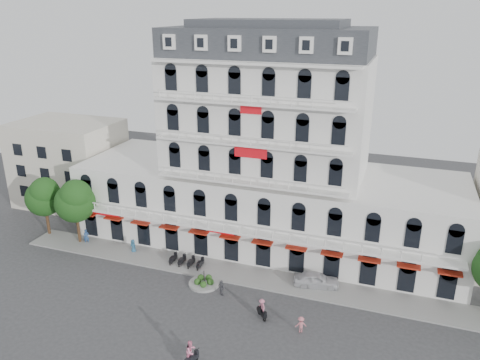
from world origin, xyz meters
name	(u,v)px	position (x,y,z in m)	size (l,w,h in m)	color
ground	(208,325)	(0.00, 0.00, 0.00)	(120.00, 120.00, 0.00)	#38383A
sidewalk	(241,274)	(0.00, 9.00, 0.08)	(53.00, 4.00, 0.16)	gray
main_building	(267,162)	(0.00, 18.00, 9.96)	(45.00, 15.00, 25.80)	silver
flank_building_west	(70,163)	(-30.00, 20.00, 6.00)	(14.00, 10.00, 12.00)	beige
traffic_island	(204,282)	(-3.00, 6.00, 0.26)	(3.20, 3.20, 1.60)	gray
parked_scooter_row	(187,266)	(-6.35, 8.80, 0.00)	(4.40, 1.80, 1.10)	black
tree_west_outer	(44,195)	(-25.95, 9.98, 5.35)	(4.50, 4.48, 7.76)	#382314
tree_west_inner	(75,199)	(-20.95, 9.48, 5.68)	(4.76, 4.76, 8.25)	#382314
parked_car	(316,280)	(7.96, 9.50, 0.79)	(1.86, 4.62, 1.57)	silver
rider_southwest	(191,353)	(0.71, -5.06, 1.23)	(0.95, 1.66, 2.36)	black
rider_center	(262,308)	(4.21, 2.69, 1.02)	(1.27, 1.35, 1.98)	black
pedestrian_left	(133,246)	(-13.52, 9.50, 0.83)	(0.81, 0.53, 1.65)	#285879
pedestrian_mid	(222,288)	(-0.60, 4.85, 0.83)	(0.97, 0.40, 1.65)	#54555C
pedestrian_right	(301,325)	(8.04, 1.90, 0.76)	(0.99, 0.57, 1.53)	#C76974
pedestrian_far	(86,237)	(-20.00, 9.50, 0.93)	(0.68, 0.45, 1.87)	navy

